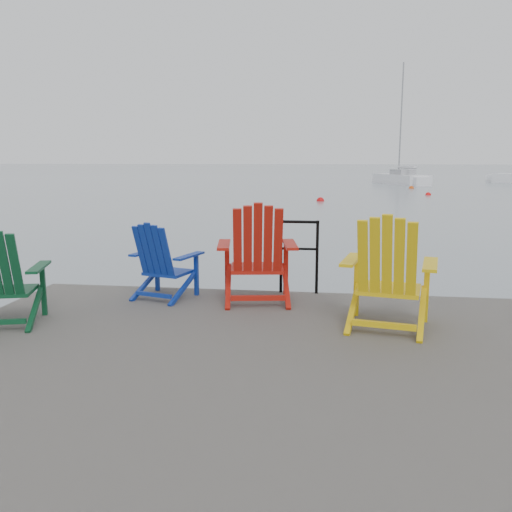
# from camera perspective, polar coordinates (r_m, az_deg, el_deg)

# --- Properties ---
(ground) EXTENTS (400.00, 400.00, 0.00)m
(ground) POSITION_cam_1_polar(r_m,az_deg,el_deg) (4.63, -0.73, -17.23)
(ground) COLOR gray
(ground) RESTS_ON ground
(dock) EXTENTS (6.00, 5.00, 1.40)m
(dock) POSITION_cam_1_polar(r_m,az_deg,el_deg) (4.48, -0.74, -13.29)
(dock) COLOR #282724
(dock) RESTS_ON ground
(handrail) EXTENTS (0.48, 0.04, 0.90)m
(handrail) POSITION_cam_1_polar(r_m,az_deg,el_deg) (6.61, 4.55, 0.69)
(handrail) COLOR black
(handrail) RESTS_ON dock
(chair_green) EXTENTS (0.91, 0.86, 0.97)m
(chair_green) POSITION_cam_1_polar(r_m,az_deg,el_deg) (5.86, -25.22, -2.01)
(chair_green) COLOR #0B3D20
(chair_green) RESTS_ON dock
(chair_blue) EXTENTS (0.84, 0.80, 0.90)m
(chair_blue) POSITION_cam_1_polar(r_m,az_deg,el_deg) (6.44, -9.83, -0.49)
(chair_blue) COLOR navy
(chair_blue) RESTS_ON dock
(chair_red) EXTENTS (1.00, 0.94, 1.13)m
(chair_red) POSITION_cam_1_polar(r_m,az_deg,el_deg) (6.16, 0.14, 0.30)
(chair_red) COLOR #A7160C
(chair_red) RESTS_ON dock
(chair_yellow) EXTENTS (1.00, 0.94, 1.11)m
(chair_yellow) POSITION_cam_1_polar(r_m,az_deg,el_deg) (5.33, 13.76, -1.69)
(chair_yellow) COLOR #E0B50C
(chair_yellow) RESTS_ON dock
(sailboat_near) EXTENTS (4.16, 7.52, 10.22)m
(sailboat_near) POSITION_cam_1_polar(r_m,az_deg,el_deg) (47.82, 14.96, 7.76)
(sailboat_near) COLOR white
(sailboat_near) RESTS_ON ground
(buoy_b) EXTENTS (0.40, 0.40, 0.40)m
(buoy_b) POSITION_cam_1_polar(r_m,az_deg,el_deg) (27.77, 6.79, 5.76)
(buoy_b) COLOR red
(buoy_b) RESTS_ON ground
(buoy_c) EXTENTS (0.33, 0.33, 0.33)m
(buoy_c) POSITION_cam_1_polar(r_m,az_deg,el_deg) (33.74, 17.67, 6.13)
(buoy_c) COLOR red
(buoy_c) RESTS_ON ground
(buoy_d) EXTENTS (0.37, 0.37, 0.37)m
(buoy_d) POSITION_cam_1_polar(r_m,az_deg,el_deg) (40.92, 16.03, 6.85)
(buoy_d) COLOR #D2460C
(buoy_d) RESTS_ON ground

